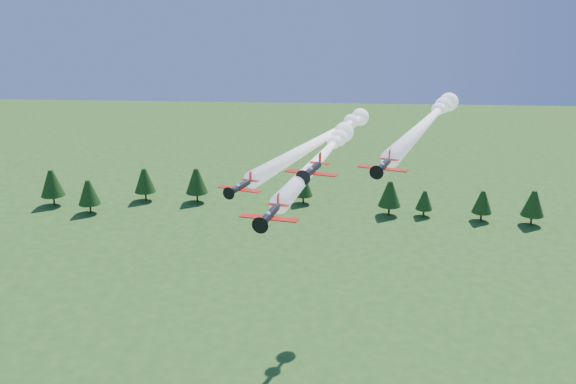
# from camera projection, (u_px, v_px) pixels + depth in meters

# --- Properties ---
(plane_lead) EXTENTS (15.49, 51.99, 3.70)m
(plane_lead) POSITION_uv_depth(u_px,v_px,m) (323.00, 155.00, 105.07)
(plane_lead) COLOR black
(plane_lead) RESTS_ON ground
(plane_left) EXTENTS (24.10, 55.47, 3.70)m
(plane_left) POSITION_uv_depth(u_px,v_px,m) (325.00, 137.00, 117.95)
(plane_left) COLOR black
(plane_left) RESTS_ON ground
(plane_right) EXTENTS (21.38, 52.95, 3.70)m
(plane_right) POSITION_uv_depth(u_px,v_px,m) (429.00, 120.00, 109.21)
(plane_right) COLOR black
(plane_right) RESTS_ON ground
(plane_slot) EXTENTS (7.89, 8.75, 2.77)m
(plane_slot) POSITION_uv_depth(u_px,v_px,m) (312.00, 170.00, 93.20)
(plane_slot) COLOR black
(plane_slot) RESTS_ON ground
(treeline) EXTENTS (178.16, 21.49, 11.96)m
(treeline) POSITION_uv_depth(u_px,v_px,m) (285.00, 190.00, 203.25)
(treeline) COLOR #382314
(treeline) RESTS_ON ground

